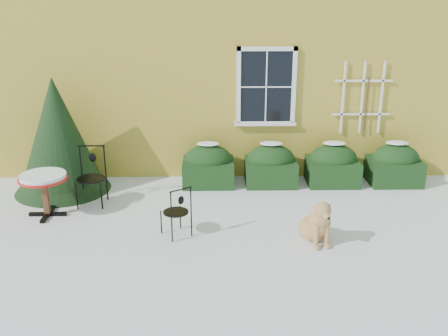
{
  "coord_description": "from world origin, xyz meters",
  "views": [
    {
      "loc": [
        -0.14,
        -7.24,
        3.8
      ],
      "look_at": [
        0.0,
        1.0,
        0.9
      ],
      "focal_mm": 40.0,
      "sensor_mm": 36.0,
      "label": 1
    }
  ],
  "objects_px": {
    "bistro_table": "(44,181)",
    "dog": "(317,224)",
    "evergreen_shrub": "(59,146)",
    "patio_chair_near": "(177,211)",
    "patio_chair_far": "(91,176)"
  },
  "relations": [
    {
      "from": "bistro_table",
      "to": "dog",
      "type": "xyz_separation_m",
      "value": [
        4.66,
        -1.08,
        -0.35
      ]
    },
    {
      "from": "patio_chair_near",
      "to": "dog",
      "type": "relative_size",
      "value": 1.0
    },
    {
      "from": "evergreen_shrub",
      "to": "bistro_table",
      "type": "distance_m",
      "value": 1.29
    },
    {
      "from": "evergreen_shrub",
      "to": "patio_chair_near",
      "type": "relative_size",
      "value": 2.62
    },
    {
      "from": "patio_chair_near",
      "to": "dog",
      "type": "xyz_separation_m",
      "value": [
        2.25,
        -0.26,
        -0.13
      ]
    },
    {
      "from": "patio_chair_far",
      "to": "patio_chair_near",
      "type": "bearing_deg",
      "value": -38.07
    },
    {
      "from": "evergreen_shrub",
      "to": "patio_chair_far",
      "type": "bearing_deg",
      "value": -42.33
    },
    {
      "from": "bistro_table",
      "to": "patio_chair_near",
      "type": "xyz_separation_m",
      "value": [
        2.4,
        -0.82,
        -0.22
      ]
    },
    {
      "from": "patio_chair_far",
      "to": "dog",
      "type": "bearing_deg",
      "value": -21.57
    },
    {
      "from": "bistro_table",
      "to": "patio_chair_near",
      "type": "relative_size",
      "value": 0.97
    },
    {
      "from": "bistro_table",
      "to": "patio_chair_far",
      "type": "xyz_separation_m",
      "value": [
        0.7,
        0.56,
        -0.11
      ]
    },
    {
      "from": "evergreen_shrub",
      "to": "patio_chair_near",
      "type": "height_order",
      "value": "evergreen_shrub"
    },
    {
      "from": "evergreen_shrub",
      "to": "dog",
      "type": "xyz_separation_m",
      "value": [
        4.73,
        -2.35,
        -0.61
      ]
    },
    {
      "from": "patio_chair_near",
      "to": "evergreen_shrub",
      "type": "bearing_deg",
      "value": -74.09
    },
    {
      "from": "patio_chair_far",
      "to": "dog",
      "type": "xyz_separation_m",
      "value": [
        3.96,
        -1.64,
        -0.24
      ]
    }
  ]
}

